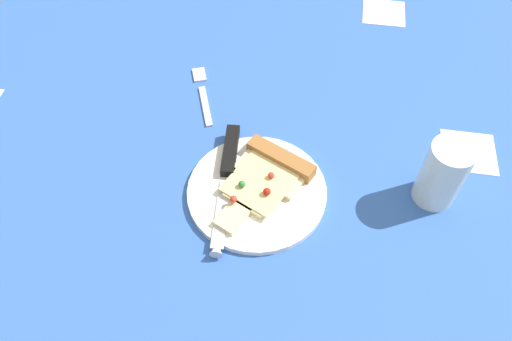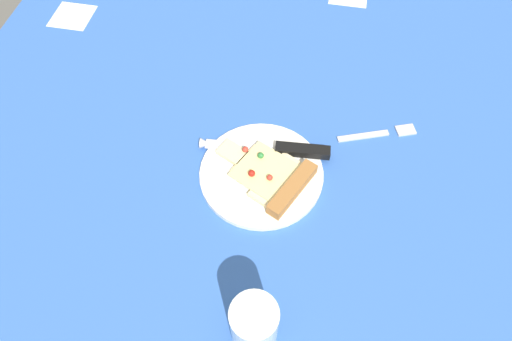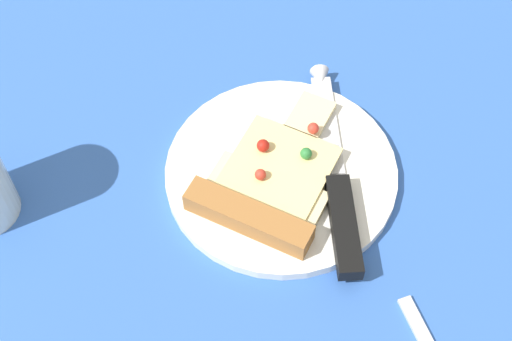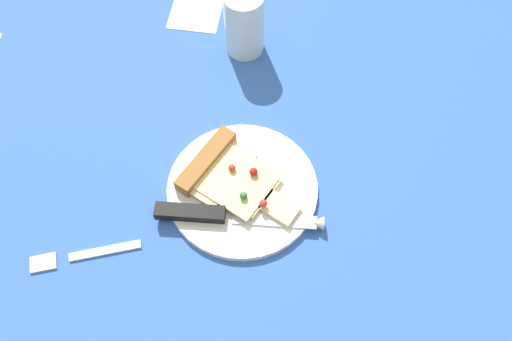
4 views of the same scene
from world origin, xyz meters
TOP-DOWN VIEW (x-y plane):
  - ground_plane at (0.03, 0.01)cm, footprint 143.22×143.22cm
  - plate at (7.36, 5.95)cm, footprint 22.21×22.21cm
  - pizza_slice at (6.24, 3.64)cm, footprint 14.90×19.06cm
  - knife at (12.52, 3.90)cm, footprint 3.89×24.09cm
  - drinking_glass at (-20.36, 1.90)cm, footprint 6.57×6.57cm
  - fork at (20.88, -14.86)cm, footprint 7.05×14.96cm

SIDE VIEW (x-z plane):
  - ground_plane at x=0.03cm, z-range -3.00..0.00cm
  - fork at x=20.88cm, z-range 0.00..0.80cm
  - plate at x=7.36cm, z-range 0.00..1.09cm
  - knife at x=12.52cm, z-range 0.47..2.92cm
  - pizza_slice at x=6.24cm, z-range 0.63..3.15cm
  - drinking_glass at x=-20.36cm, z-range 0.00..11.58cm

